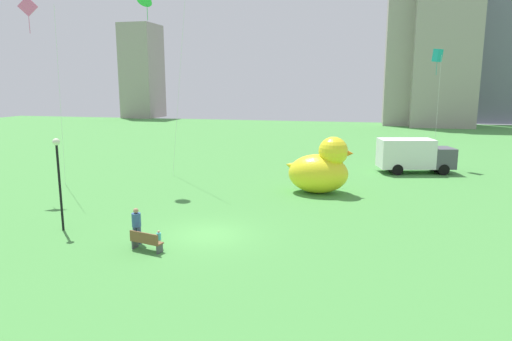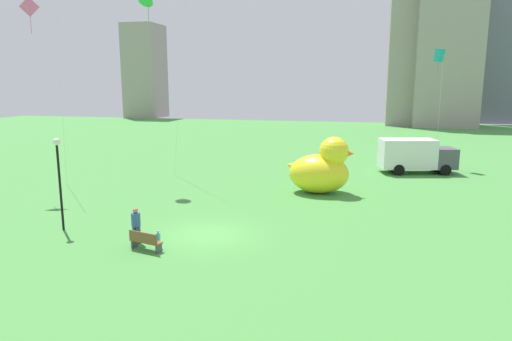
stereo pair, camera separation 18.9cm
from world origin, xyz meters
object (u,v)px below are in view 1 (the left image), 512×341
(box_truck, at_px, (414,156))
(kite_teal, at_px, (438,56))
(park_bench, at_px, (146,241))
(lamppost, at_px, (58,169))
(kite_pink, at_px, (31,16))
(person_child, at_px, (159,238))
(giant_inflatable_duck, at_px, (321,169))
(person_adult, at_px, (137,224))

(box_truck, distance_m, kite_teal, 9.43)
(park_bench, xyz_separation_m, lamppost, (-5.51, 1.75, 2.75))
(kite_pink, xyz_separation_m, kite_teal, (27.61, 16.84, -1.98))
(park_bench, distance_m, kite_teal, 31.65)
(kite_pink, bearing_deg, box_truck, 26.46)
(park_bench, distance_m, box_truck, 25.86)
(person_child, bearing_deg, giant_inflatable_duck, 63.96)
(box_truck, height_order, kite_teal, kite_teal)
(giant_inflatable_duck, xyz_separation_m, box_truck, (6.91, 9.01, -0.21))
(lamppost, bearing_deg, park_bench, -17.63)
(kite_teal, bearing_deg, kite_pink, -148.62)
(giant_inflatable_duck, bearing_deg, kite_pink, -168.59)
(giant_inflatable_duck, height_order, kite_pink, kite_pink)
(person_adult, relative_size, kite_teal, 0.17)
(person_child, distance_m, kite_teal, 31.06)
(kite_pink, bearing_deg, lamppost, -47.90)
(park_bench, height_order, kite_pink, kite_pink)
(person_adult, distance_m, giant_inflatable_duck, 14.32)
(person_child, relative_size, box_truck, 0.13)
(person_child, bearing_deg, kite_teal, 59.77)
(person_adult, relative_size, lamppost, 0.36)
(person_adult, relative_size, giant_inflatable_duck, 0.37)
(park_bench, xyz_separation_m, giant_inflatable_duck, (6.55, 13.04, 1.19))
(park_bench, bearing_deg, person_adult, 136.67)
(kite_pink, relative_size, kite_teal, 1.25)
(lamppost, distance_m, kite_pink, 13.22)
(lamppost, relative_size, kite_teal, 0.46)
(box_truck, bearing_deg, lamppost, -133.07)
(person_child, relative_size, kite_teal, 0.08)
(lamppost, relative_size, box_truck, 0.73)
(park_bench, bearing_deg, kite_pink, 143.04)
(person_adult, distance_m, box_truck, 25.63)
(lamppost, bearing_deg, person_child, -12.12)
(lamppost, bearing_deg, giant_inflatable_duck, 43.10)
(person_adult, xyz_separation_m, lamppost, (-4.67, 0.96, 2.26))
(kite_pink, height_order, kite_teal, kite_pink)
(person_child, bearing_deg, kite_pink, 145.39)
(person_adult, bearing_deg, box_truck, 56.05)
(person_child, distance_m, lamppost, 6.66)
(person_adult, xyz_separation_m, kite_teal, (16.18, 25.29, 8.81))
(lamppost, xyz_separation_m, kite_pink, (-6.77, 7.49, 8.53))
(park_bench, distance_m, kite_pink, 19.06)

